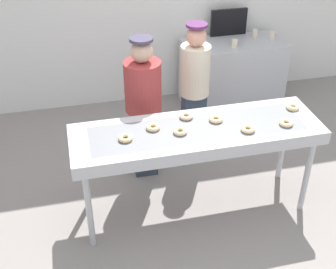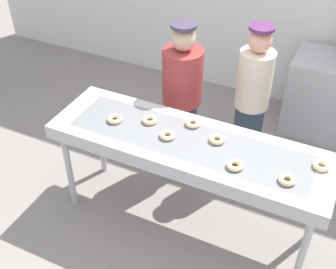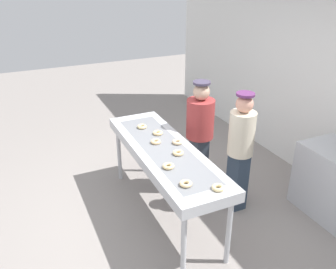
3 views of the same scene
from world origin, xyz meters
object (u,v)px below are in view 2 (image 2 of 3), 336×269
(plain_donut_5, at_px, (217,139))
(worker_baker, at_px, (252,97))
(fryer_conveyor, at_px, (189,147))
(plain_donut_2, at_px, (287,180))
(plain_donut_0, at_px, (115,119))
(plain_donut_1, at_px, (193,123))
(plain_donut_4, at_px, (150,120))
(worker_assistant, at_px, (182,91))
(plain_donut_3, at_px, (321,166))
(plain_donut_7, at_px, (235,165))
(plain_donut_6, at_px, (167,135))

(plain_donut_5, bearing_deg, worker_baker, 87.26)
(fryer_conveyor, distance_m, plain_donut_2, 0.81)
(plain_donut_0, distance_m, plain_donut_2, 1.45)
(plain_donut_1, bearing_deg, plain_donut_5, -24.15)
(plain_donut_5, bearing_deg, plain_donut_4, -179.95)
(plain_donut_5, distance_m, worker_assistant, 0.82)
(plain_donut_4, relative_size, plain_donut_5, 1.00)
(plain_donut_3, distance_m, plain_donut_7, 0.62)
(plain_donut_1, height_order, worker_baker, worker_baker)
(plain_donut_6, xyz_separation_m, plain_donut_7, (0.59, -0.10, 0.00))
(plain_donut_3, bearing_deg, plain_donut_0, -174.65)
(plain_donut_6, distance_m, plain_donut_7, 0.60)
(plain_donut_3, distance_m, plain_donut_4, 1.37)
(plain_donut_4, bearing_deg, plain_donut_1, 18.56)
(plain_donut_1, bearing_deg, plain_donut_7, -35.50)
(plain_donut_0, bearing_deg, worker_assistant, 67.91)
(plain_donut_2, height_order, plain_donut_7, same)
(plain_donut_3, bearing_deg, plain_donut_4, -178.32)
(plain_donut_4, xyz_separation_m, plain_donut_6, (0.22, -0.12, 0.00))
(plain_donut_2, height_order, plain_donut_6, same)
(plain_donut_1, xyz_separation_m, plain_donut_7, (0.47, -0.34, 0.00))
(fryer_conveyor, relative_size, worker_baker, 1.44)
(plain_donut_4, bearing_deg, plain_donut_5, 0.05)
(plain_donut_7, bearing_deg, worker_baker, 99.80)
(plain_donut_4, bearing_deg, worker_baker, 52.98)
(plain_donut_0, xyz_separation_m, worker_baker, (0.89, 0.94, -0.09))
(worker_baker, xyz_separation_m, worker_assistant, (-0.60, -0.23, 0.03))
(plain_donut_0, xyz_separation_m, plain_donut_5, (0.85, 0.11, 0.00))
(plain_donut_6, height_order, worker_assistant, worker_assistant)
(plain_donut_3, relative_size, worker_assistant, 0.08)
(fryer_conveyor, distance_m, plain_donut_6, 0.19)
(plain_donut_3, height_order, worker_assistant, worker_assistant)
(plain_donut_3, xyz_separation_m, plain_donut_6, (-1.15, -0.16, 0.00))
(plain_donut_3, distance_m, worker_assistant, 1.46)
(fryer_conveyor, bearing_deg, plain_donut_0, -177.12)
(plain_donut_2, relative_size, worker_assistant, 0.08)
(plain_donut_5, height_order, worker_assistant, worker_assistant)
(plain_donut_3, bearing_deg, worker_assistant, 157.45)
(plain_donut_4, bearing_deg, fryer_conveyor, -11.78)
(plain_donut_1, bearing_deg, plain_donut_0, -159.42)
(plain_donut_0, bearing_deg, plain_donut_4, 23.06)
(plain_donut_1, bearing_deg, worker_assistant, 122.66)
(plain_donut_4, xyz_separation_m, worker_baker, (0.62, 0.83, -0.09))
(plain_donut_4, relative_size, worker_assistant, 0.08)
(plain_donut_1, height_order, plain_donut_7, same)
(plain_donut_6, xyz_separation_m, worker_assistant, (-0.19, 0.72, -0.06))
(fryer_conveyor, xyz_separation_m, worker_baker, (0.24, 0.91, -0.00))
(plain_donut_3, bearing_deg, worker_baker, 133.34)
(fryer_conveyor, xyz_separation_m, plain_donut_7, (0.42, -0.14, 0.09))
(plain_donut_5, bearing_deg, plain_donut_2, -19.34)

